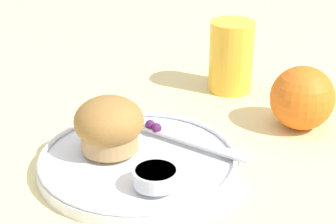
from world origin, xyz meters
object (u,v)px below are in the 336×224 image
object	(u,v)px
muffin	(109,125)
juice_glass	(231,56)
orange_fruit	(302,98)
butter_knife	(188,140)

from	to	relation	value
muffin	juice_glass	bearing A→B (deg)	101.70
orange_fruit	muffin	bearing A→B (deg)	-110.95
muffin	juice_glass	world-z (taller)	juice_glass
orange_fruit	juice_glass	xyz separation A→B (m)	(-0.15, 0.03, 0.01)
butter_knife	juice_glass	bearing A→B (deg)	105.50
muffin	orange_fruit	size ratio (longest dim) A/B	0.95
butter_knife	juice_glass	distance (m)	0.22
muffin	juice_glass	size ratio (longest dim) A/B	0.75
juice_glass	butter_knife	bearing A→B (deg)	-61.04
orange_fruit	juice_glass	world-z (taller)	juice_glass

